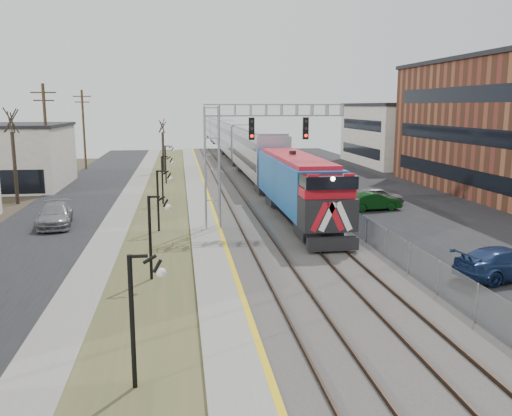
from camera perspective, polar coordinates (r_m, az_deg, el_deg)
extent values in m
cube|color=black|center=(43.37, -19.80, -0.57)|extent=(7.00, 120.00, 0.04)
cube|color=gray|center=(42.67, -13.88, -0.40)|extent=(2.00, 120.00, 0.08)
cube|color=#474F2A|center=(42.46, -9.85, -0.30)|extent=(4.00, 120.00, 0.06)
cube|color=gray|center=(42.45, -5.81, -0.08)|extent=(2.00, 120.00, 0.24)
cube|color=#595651|center=(42.93, 0.87, 0.07)|extent=(8.00, 120.00, 0.20)
cube|color=black|center=(46.32, 15.70, 0.35)|extent=(16.00, 120.00, 0.04)
cube|color=gold|center=(42.47, -4.62, 0.12)|extent=(0.24, 120.00, 0.01)
cube|color=#2D2119|center=(42.56, -2.78, 0.20)|extent=(0.08, 120.00, 0.15)
cube|color=#2D2119|center=(42.73, -0.78, 0.26)|extent=(0.08, 120.00, 0.15)
cube|color=#2D2119|center=(43.02, 1.86, 0.32)|extent=(0.08, 120.00, 0.15)
cube|color=#2D2119|center=(43.30, 3.82, 0.37)|extent=(0.08, 120.00, 0.15)
cube|color=#1454A3|center=(37.46, 4.47, 2.16)|extent=(3.00, 17.00, 4.25)
cube|color=black|center=(29.54, 8.06, -3.75)|extent=(2.80, 0.50, 0.70)
cube|color=#91929A|center=(57.25, 0.07, 5.68)|extent=(3.00, 22.00, 5.33)
cube|color=#91929A|center=(79.82, -2.26, 7.09)|extent=(3.00, 22.00, 5.33)
cube|color=#91929A|center=(102.50, -3.57, 7.87)|extent=(3.00, 22.00, 5.33)
cube|color=#91929A|center=(125.22, -4.41, 8.37)|extent=(3.00, 22.00, 5.33)
cube|color=gray|center=(34.97, -4.63, 4.07)|extent=(1.00, 1.00, 8.00)
cube|color=gray|center=(35.21, 1.89, 10.26)|extent=(9.00, 0.80, 0.80)
cube|color=black|center=(34.56, -0.47, 8.35)|extent=(0.35, 0.25, 1.40)
cube|color=black|center=(35.20, 5.25, 8.35)|extent=(0.35, 0.25, 1.40)
cylinder|color=black|center=(15.93, -12.89, -11.77)|extent=(0.14, 0.14, 4.00)
cylinder|color=black|center=(25.44, -11.08, -3.18)|extent=(0.14, 0.14, 4.00)
cylinder|color=black|center=(35.23, -10.28, 0.69)|extent=(0.14, 0.14, 4.00)
cylinder|color=black|center=(45.11, -9.82, 2.87)|extent=(0.14, 0.14, 4.00)
cylinder|color=black|center=(57.02, -9.49, 4.49)|extent=(0.14, 0.14, 4.00)
cylinder|color=#4C3823|center=(53.13, -21.18, 6.72)|extent=(0.28, 0.28, 10.00)
cylinder|color=#4C3823|center=(72.73, -17.67, 7.82)|extent=(0.28, 0.28, 10.00)
cube|color=gray|center=(43.65, 6.33, 1.11)|extent=(0.04, 120.00, 1.60)
cube|color=beige|center=(78.83, 16.49, 7.34)|extent=(16.00, 18.00, 8.00)
cylinder|color=#382D23|center=(48.84, -24.04, 3.84)|extent=(0.30, 0.30, 5.95)
cylinder|color=#382D23|center=(66.94, -9.74, 5.77)|extent=(0.30, 0.30, 4.90)
imported|color=navy|center=(28.01, 24.84, -5.37)|extent=(5.42, 3.00, 1.49)
imported|color=slate|center=(45.49, 12.71, 1.20)|extent=(4.27, 1.83, 1.44)
imported|color=#0B370F|center=(43.04, 12.28, 0.65)|extent=(4.33, 1.94, 1.38)
imported|color=gray|center=(38.89, -20.40, -0.75)|extent=(2.77, 5.42, 1.50)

